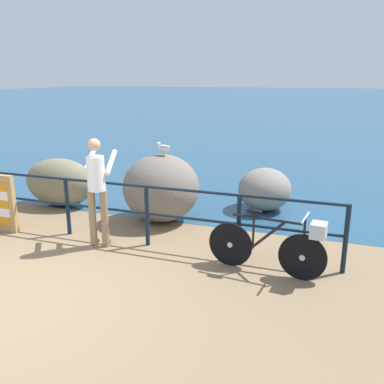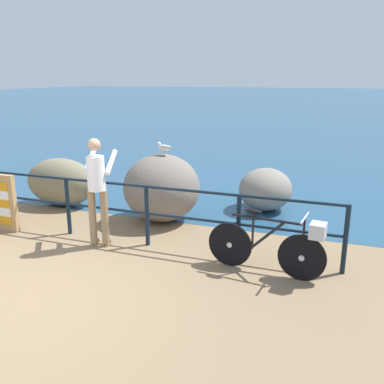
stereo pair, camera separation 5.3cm
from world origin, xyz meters
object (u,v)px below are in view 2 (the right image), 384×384
at_px(person_at_railing, 97,187).
at_px(breakwater_boulder_main, 162,188).
at_px(bicycle, 275,244).
at_px(breakwater_boulder_right, 265,189).
at_px(breakwater_boulder_left, 61,182).
at_px(seagull, 164,147).

bearing_deg(person_at_railing, breakwater_boulder_main, -30.24).
height_order(bicycle, breakwater_boulder_right, bicycle).
xyz_separation_m(bicycle, breakwater_boulder_right, (-0.66, 2.91, -0.03)).
bearing_deg(breakwater_boulder_left, person_at_railing, -40.39).
relative_size(bicycle, person_at_railing, 0.95).
xyz_separation_m(bicycle, breakwater_boulder_left, (-4.85, 1.77, 0.04)).
xyz_separation_m(person_at_railing, seagull, (0.52, 1.49, 0.44)).
height_order(breakwater_boulder_main, breakwater_boulder_left, breakwater_boulder_main).
height_order(breakwater_boulder_right, seagull, seagull).
bearing_deg(person_at_railing, bicycle, -105.22).
height_order(breakwater_boulder_main, seagull, seagull).
xyz_separation_m(person_at_railing, breakwater_boulder_main, (0.45, 1.50, -0.35)).
bearing_deg(breakwater_boulder_left, seagull, -4.55).
bearing_deg(breakwater_boulder_right, bicycle, -77.23).
bearing_deg(breakwater_boulder_right, seagull, -141.47).
bearing_deg(breakwater_boulder_left, bicycle, -20.10).
xyz_separation_m(breakwater_boulder_main, breakwater_boulder_left, (-2.43, 0.19, -0.14)).
distance_m(breakwater_boulder_main, breakwater_boulder_right, 2.21).
distance_m(person_at_railing, breakwater_boulder_right, 3.63).
xyz_separation_m(breakwater_boulder_left, breakwater_boulder_right, (4.19, 1.14, -0.07)).
distance_m(person_at_railing, breakwater_boulder_left, 2.65).
distance_m(breakwater_boulder_main, seagull, 0.79).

